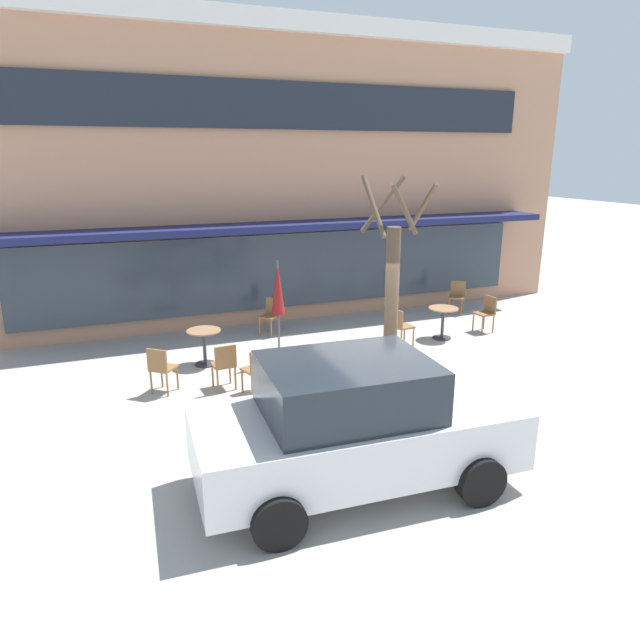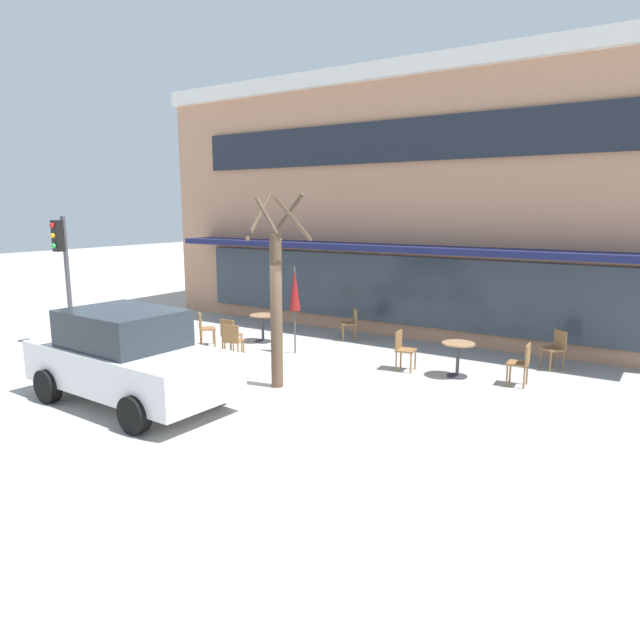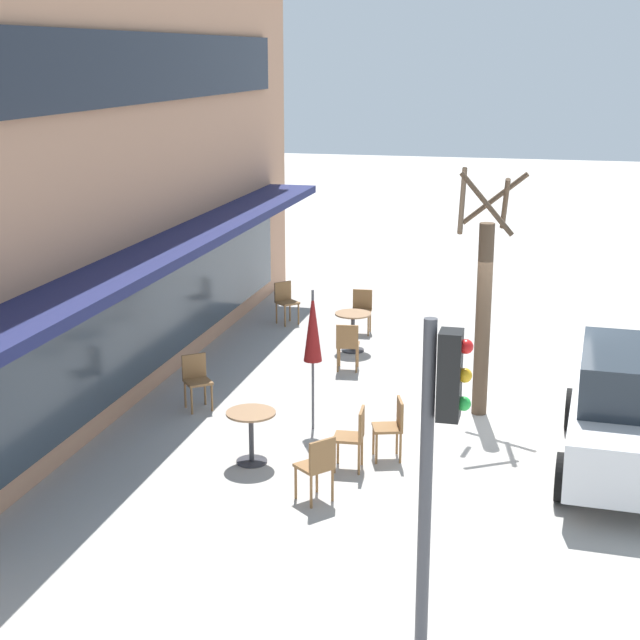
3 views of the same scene
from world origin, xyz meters
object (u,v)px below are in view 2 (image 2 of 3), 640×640
object	(u,v)px
cafe_chair_5	(556,346)
street_tree	(276,299)
cafe_table_streetside	(263,324)
patio_umbrella_green_folded	(295,289)
cafe_chair_0	(233,339)
cafe_chair_6	(204,327)
cafe_table_near_wall	(458,354)
traffic_light_pole	(63,259)
cafe_chair_1	(403,347)
cafe_chair_2	(230,333)
cafe_chair_3	(351,321)
cafe_chair_4	(522,361)
parked_sedan	(128,357)

from	to	relation	value
cafe_chair_5	street_tree	xyz separation A→B (m)	(-4.50, -4.48, 1.28)
cafe_table_streetside	patio_umbrella_green_folded	distance (m)	1.91
cafe_chair_0	cafe_chair_6	xyz separation A→B (m)	(-1.61, 0.70, 0.00)
cafe_table_near_wall	traffic_light_pole	xyz separation A→B (m)	(-9.75, -2.79, 1.78)
patio_umbrella_green_folded	street_tree	size ratio (longest dim) A/B	0.56
cafe_chair_1	cafe_chair_6	world-z (taller)	same
cafe_chair_0	patio_umbrella_green_folded	bearing A→B (deg)	58.29
cafe_chair_2	cafe_chair_6	bearing A→B (deg)	167.74
cafe_table_streetside	cafe_chair_6	distance (m)	1.57
cafe_chair_3	street_tree	distance (m)	4.74
cafe_chair_1	cafe_chair_5	world-z (taller)	same
cafe_table_near_wall	traffic_light_pole	distance (m)	10.29
cafe_chair_4	traffic_light_pole	size ratio (longest dim) A/B	0.26
cafe_chair_0	cafe_chair_4	world-z (taller)	same
cafe_table_near_wall	cafe_chair_5	world-z (taller)	cafe_chair_5
cafe_table_near_wall	cafe_chair_4	size ratio (longest dim) A/B	0.85
cafe_table_near_wall	cafe_chair_1	size ratio (longest dim) A/B	0.85
cafe_table_streetside	cafe_chair_5	size ratio (longest dim) A/B	0.85
cafe_table_streetside	cafe_chair_2	bearing A→B (deg)	-85.62
cafe_chair_3	cafe_chair_5	xyz separation A→B (m)	(5.34, -0.01, 0.00)
cafe_chair_1	cafe_chair_3	size ratio (longest dim) A/B	1.00
cafe_table_near_wall	street_tree	xyz separation A→B (m)	(-2.86, -2.67, 1.29)
cafe_chair_2	parked_sedan	distance (m)	3.91
cafe_chair_0	cafe_chair_3	bearing A→B (deg)	69.37
patio_umbrella_green_folded	traffic_light_pole	distance (m)	6.19
cafe_chair_1	cafe_chair_6	bearing A→B (deg)	-171.96
cafe_chair_2	traffic_light_pole	xyz separation A→B (m)	(-4.26, -1.63, 1.77)
cafe_chair_0	cafe_chair_4	xyz separation A→B (m)	(6.31, 1.71, 0.00)
cafe_chair_3	cafe_chair_4	world-z (taller)	same
cafe_chair_1	street_tree	bearing A→B (deg)	-123.01
street_tree	traffic_light_pole	world-z (taller)	street_tree
cafe_table_streetside	traffic_light_pole	world-z (taller)	traffic_light_pole
cafe_table_near_wall	cafe_chair_3	size ratio (longest dim) A/B	0.85
cafe_chair_2	street_tree	distance (m)	3.29
cafe_table_streetside	cafe_chair_1	xyz separation A→B (m)	(4.37, -0.45, 0.01)
cafe_chair_4	cafe_chair_2	bearing A→B (deg)	-169.59
cafe_table_streetside	cafe_chair_1	world-z (taller)	cafe_chair_1
cafe_chair_5	cafe_chair_6	world-z (taller)	same
cafe_chair_0	cafe_chair_3	distance (m)	3.67
parked_sedan	traffic_light_pole	size ratio (longest dim) A/B	1.26
patio_umbrella_green_folded	cafe_chair_4	xyz separation A→B (m)	(5.46, 0.33, -1.10)
cafe_chair_6	cafe_chair_3	bearing A→B (deg)	43.28
street_tree	traffic_light_pole	bearing A→B (deg)	-178.98
cafe_chair_4	parked_sedan	world-z (taller)	parked_sedan
cafe_table_near_wall	cafe_chair_4	distance (m)	1.32
patio_umbrella_green_folded	traffic_light_pole	bearing A→B (deg)	-155.54
cafe_chair_4	cafe_chair_5	distance (m)	1.75
cafe_chair_0	street_tree	size ratio (longest dim) A/B	0.23
patio_umbrella_green_folded	traffic_light_pole	xyz separation A→B (m)	(-5.60, -2.55, 0.67)
cafe_chair_5	street_tree	distance (m)	6.48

